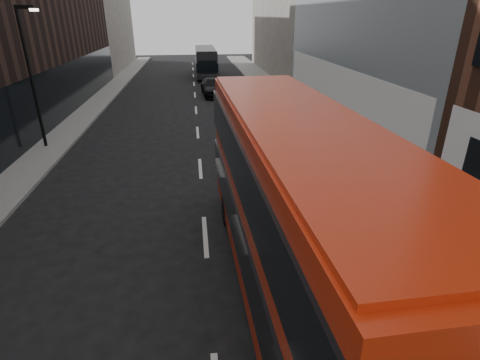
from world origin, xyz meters
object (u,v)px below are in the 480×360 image
object	(u,v)px
car_a	(259,125)
car_b	(270,124)
red_bus	(295,203)
street_lamp	(31,70)
grey_bus	(206,61)
car_c	(214,87)

from	to	relation	value
car_a	car_b	world-z (taller)	car_b
red_bus	car_a	xyz separation A→B (m)	(1.61, 13.95, -2.03)
street_lamp	car_b	xyz separation A→B (m)	(12.54, 0.76, -3.46)
red_bus	car_b	distance (m)	14.06
grey_bus	car_c	bearing A→B (deg)	-88.42
red_bus	car_b	size ratio (longest dim) A/B	2.70
grey_bus	car_a	distance (m)	24.38
car_a	car_c	bearing A→B (deg)	99.83
red_bus	grey_bus	size ratio (longest dim) A/B	1.20
grey_bus	car_a	size ratio (longest dim) A/B	2.75
car_a	car_c	distance (m)	12.87
grey_bus	car_b	bearing A→B (deg)	-83.11
car_a	car_b	distance (m)	0.66
street_lamp	car_b	world-z (taller)	street_lamp
street_lamp	car_a	world-z (taller)	street_lamp
car_c	red_bus	bearing A→B (deg)	-92.62
street_lamp	red_bus	distance (m)	16.65
red_bus	grey_bus	xyz separation A→B (m)	(-0.59, 38.20, -0.93)
red_bus	car_a	distance (m)	14.19
grey_bus	car_c	distance (m)	11.58
street_lamp	red_bus	size ratio (longest dim) A/B	0.59
grey_bus	red_bus	bearing A→B (deg)	-88.80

